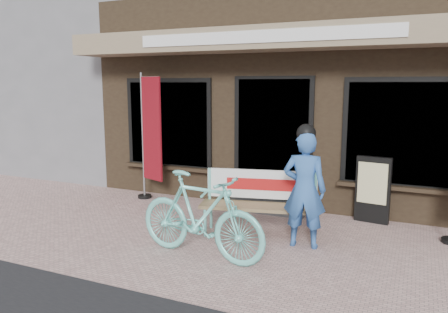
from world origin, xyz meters
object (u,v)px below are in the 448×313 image
at_px(person, 304,187).
at_px(bicycle, 200,215).
at_px(bench, 260,197).
at_px(nobori_red, 150,136).
at_px(menu_stand, 373,189).

height_order(person, bicycle, person).
height_order(bench, nobori_red, nobori_red).
relative_size(nobori_red, menu_stand, 2.26).
distance_m(nobori_red, menu_stand, 3.81).
relative_size(bicycle, menu_stand, 1.73).
bearing_deg(bench, person, -32.06).
bearing_deg(bench, nobori_red, 146.88).
height_order(bicycle, menu_stand, bicycle).
height_order(bicycle, nobori_red, nobori_red).
relative_size(person, nobori_red, 0.70).
xyz_separation_m(bench, nobori_red, (-2.37, 0.88, 0.65)).
bearing_deg(bench, menu_stand, 27.25).
xyz_separation_m(bench, person, (0.67, -0.23, 0.26)).
xyz_separation_m(bicycle, menu_stand, (1.74, 2.25, -0.01)).
distance_m(person, nobori_red, 3.26).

